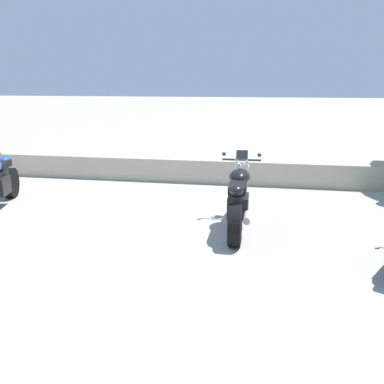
# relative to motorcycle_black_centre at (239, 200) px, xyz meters

# --- Properties ---
(ground_plane) EXTENTS (120.00, 120.00, 0.00)m
(ground_plane) POSITION_rel_motorcycle_black_centre_xyz_m (-2.88, -1.46, -0.49)
(ground_plane) COLOR #A3A099
(stone_wall) EXTENTS (36.00, 0.80, 0.55)m
(stone_wall) POSITION_rel_motorcycle_black_centre_xyz_m (-2.88, 3.34, -0.21)
(stone_wall) COLOR #A89E89
(stone_wall) RESTS_ON ground
(motorcycle_black_centre) EXTENTS (0.67, 2.06, 1.18)m
(motorcycle_black_centre) POSITION_rel_motorcycle_black_centre_xyz_m (0.00, 0.00, 0.00)
(motorcycle_black_centre) COLOR black
(motorcycle_black_centre) RESTS_ON ground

